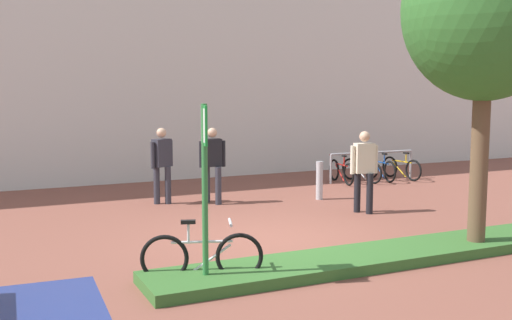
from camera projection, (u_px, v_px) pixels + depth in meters
name	position (u px, v px, depth m)	size (l,w,h in m)	color
ground_plane	(271.00, 239.00, 10.78)	(60.00, 60.00, 0.00)	brown
building_facade	(147.00, 1.00, 17.24)	(28.00, 1.20, 10.00)	silver
planter_strip	(371.00, 257.00, 9.38)	(7.00, 1.10, 0.16)	#336028
tree_sidewalk	(486.00, 11.00, 9.61)	(2.59, 2.59, 5.27)	brown
parking_sign_post	(205.00, 168.00, 8.09)	(0.10, 0.36, 2.43)	#2D7238
bike_at_sign	(202.00, 256.00, 8.46)	(1.61, 0.63, 0.86)	black
bike_rack_cluster	(372.00, 169.00, 17.30)	(2.66, 1.65, 0.83)	#99999E
bollard_steel	(319.00, 180.00, 14.49)	(0.16, 0.16, 0.90)	#ADADB2
person_suited_dark	(212.00, 160.00, 13.93)	(0.61, 0.47, 1.72)	#2D2D38
person_suited_navy	(162.00, 161.00, 13.89)	(0.57, 0.38, 1.72)	#2D2D38
person_casual_tan	(364.00, 167.00, 12.90)	(0.60, 0.40, 1.72)	black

